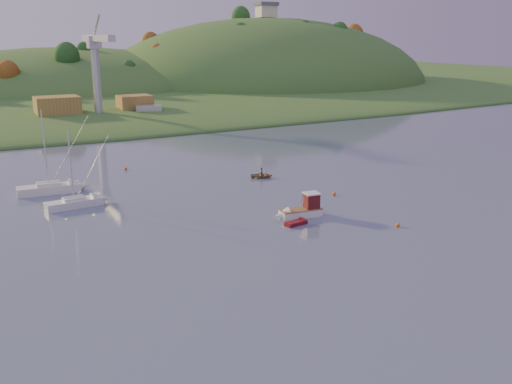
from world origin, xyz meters
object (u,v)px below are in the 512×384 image
red_tender (300,222)px  sailboat_near (74,202)px  sailboat_far (49,188)px  canoe (262,175)px  fishing_boat (298,210)px

red_tender → sailboat_near: bearing=128.7°
sailboat_far → canoe: size_ratio=3.36×
fishing_boat → sailboat_near: size_ratio=0.63×
sailboat_near → red_tender: (23.31, -20.62, -0.45)m
fishing_boat → sailboat_far: size_ratio=0.53×
canoe → red_tender: size_ratio=1.02×
fishing_boat → sailboat_near: sailboat_near is taller
sailboat_far → fishing_boat: bearing=-42.7°
canoe → red_tender: bearing=-174.6°
sailboat_far → red_tender: bearing=-46.5°
sailboat_near → red_tender: bearing=-47.4°
red_tender → canoe: bearing=62.6°
fishing_boat → sailboat_near: (-24.52, 18.20, -0.21)m
sailboat_near → canoe: bearing=-1.3°
sailboat_near → sailboat_far: bearing=95.7°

